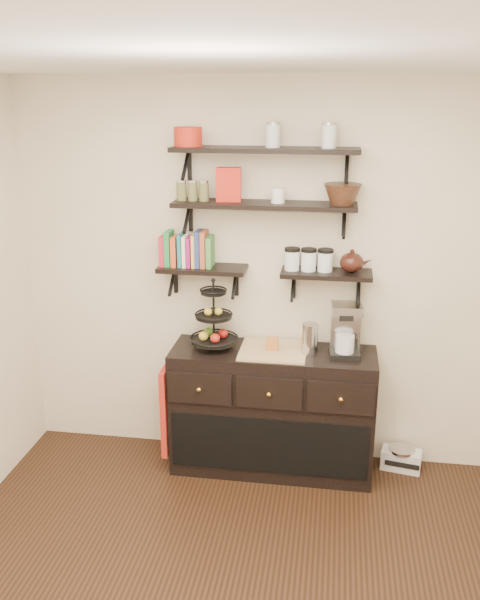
# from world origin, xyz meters

# --- Properties ---
(ceiling) EXTENTS (3.50, 3.50, 0.02)m
(ceiling) POSITION_xyz_m (0.00, 0.00, 2.70)
(ceiling) COLOR white
(ceiling) RESTS_ON back_wall
(back_wall) EXTENTS (3.50, 0.02, 2.70)m
(back_wall) POSITION_xyz_m (0.00, 1.75, 1.35)
(back_wall) COLOR white
(back_wall) RESTS_ON ground
(shelf_top) EXTENTS (1.20, 0.27, 0.23)m
(shelf_top) POSITION_xyz_m (0.00, 1.62, 2.23)
(shelf_top) COLOR black
(shelf_top) RESTS_ON back_wall
(shelf_mid) EXTENTS (1.20, 0.27, 0.23)m
(shelf_mid) POSITION_xyz_m (0.00, 1.62, 1.88)
(shelf_mid) COLOR black
(shelf_mid) RESTS_ON back_wall
(shelf_low_left) EXTENTS (0.60, 0.25, 0.23)m
(shelf_low_left) POSITION_xyz_m (-0.42, 1.63, 1.43)
(shelf_low_left) COLOR black
(shelf_low_left) RESTS_ON back_wall
(shelf_low_right) EXTENTS (0.60, 0.25, 0.23)m
(shelf_low_right) POSITION_xyz_m (0.42, 1.63, 1.43)
(shelf_low_right) COLOR black
(shelf_low_right) RESTS_ON back_wall
(cookbooks) EXTENTS (0.36, 0.15, 0.26)m
(cookbooks) POSITION_xyz_m (-0.51, 1.63, 1.56)
(cookbooks) COLOR red
(cookbooks) RESTS_ON shelf_low_left
(glass_canisters) EXTENTS (0.32, 0.10, 0.13)m
(glass_canisters) POSITION_xyz_m (0.30, 1.63, 1.51)
(glass_canisters) COLOR silver
(glass_canisters) RESTS_ON shelf_low_right
(sideboard) EXTENTS (1.40, 0.50, 0.92)m
(sideboard) POSITION_xyz_m (0.09, 1.51, 0.45)
(sideboard) COLOR black
(sideboard) RESTS_ON floor
(fruit_stand) EXTENTS (0.32, 0.32, 0.48)m
(fruit_stand) POSITION_xyz_m (-0.32, 1.52, 1.06)
(fruit_stand) COLOR black
(fruit_stand) RESTS_ON sideboard
(candle) EXTENTS (0.08, 0.08, 0.08)m
(candle) POSITION_xyz_m (0.08, 1.51, 0.96)
(candle) COLOR #A96027
(candle) RESTS_ON sideboard
(coffee_maker) EXTENTS (0.21, 0.20, 0.36)m
(coffee_maker) POSITION_xyz_m (0.56, 1.54, 1.07)
(coffee_maker) COLOR black
(coffee_maker) RESTS_ON sideboard
(thermal_carafe) EXTENTS (0.11, 0.11, 0.22)m
(thermal_carafe) POSITION_xyz_m (0.33, 1.49, 1.01)
(thermal_carafe) COLOR silver
(thermal_carafe) RESTS_ON sideboard
(apron) EXTENTS (0.04, 0.28, 0.65)m
(apron) POSITION_xyz_m (-0.64, 1.41, 0.46)
(apron) COLOR maroon
(apron) RESTS_ON sideboard
(radio) EXTENTS (0.30, 0.21, 0.17)m
(radio) POSITION_xyz_m (1.01, 1.63, 0.08)
(radio) COLOR silver
(radio) RESTS_ON floor
(recipe_box) EXTENTS (0.17, 0.08, 0.22)m
(recipe_box) POSITION_xyz_m (-0.23, 1.61, 2.01)
(recipe_box) COLOR red
(recipe_box) RESTS_ON shelf_mid
(walnut_bowl) EXTENTS (0.24, 0.24, 0.13)m
(walnut_bowl) POSITION_xyz_m (0.50, 1.61, 1.96)
(walnut_bowl) COLOR black
(walnut_bowl) RESTS_ON shelf_mid
(ramekins) EXTENTS (0.09, 0.09, 0.10)m
(ramekins) POSITION_xyz_m (0.09, 1.61, 1.95)
(ramekins) COLOR white
(ramekins) RESTS_ON shelf_mid
(teapot) EXTENTS (0.23, 0.19, 0.16)m
(teapot) POSITION_xyz_m (0.58, 1.63, 1.53)
(teapot) COLOR black
(teapot) RESTS_ON shelf_low_right
(red_pot) EXTENTS (0.18, 0.18, 0.12)m
(red_pot) POSITION_xyz_m (-0.50, 1.61, 2.31)
(red_pot) COLOR red
(red_pot) RESTS_ON shelf_top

